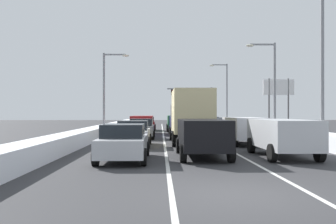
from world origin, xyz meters
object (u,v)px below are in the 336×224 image
at_px(roadside_sign_right, 279,93).
at_px(suv_white_right_lane_second, 245,128).
at_px(suv_silver_right_lane_nearest, 282,134).
at_px(sedan_white_left_lane_second, 134,133).
at_px(suv_black_center_lane_nearest, 202,134).
at_px(street_lamp_right_near, 317,54).
at_px(street_lamp_right_mid, 271,80).
at_px(street_lamp_left_mid, 108,85).
at_px(suv_green_center_lane_fourth, 177,122).
at_px(traffic_light_gantry, 198,98).
at_px(sedan_silver_left_lane_nearest, 124,142).
at_px(suv_navy_center_lane_third, 181,124).
at_px(sedan_red_right_lane_fourth, 217,125).
at_px(sedan_maroon_left_lane_fifth, 146,124).
at_px(street_lamp_right_far, 225,89).
at_px(sedan_gray_right_lane_third, 225,128).
at_px(sedan_tan_center_lane_fifth, 177,123).
at_px(sedan_maroon_right_lane_fifth, 210,123).
at_px(suv_red_left_lane_fourth, 142,123).
at_px(box_truck_center_lane_second, 190,114).
at_px(sedan_gray_left_lane_third, 142,128).

bearing_deg(roadside_sign_right, suv_white_right_lane_second, -115.17).
bearing_deg(suv_silver_right_lane_nearest, sedan_white_left_lane_second, 142.51).
height_order(suv_black_center_lane_nearest, street_lamp_right_near, street_lamp_right_near).
distance_m(street_lamp_right_mid, street_lamp_left_mid, 15.87).
xyz_separation_m(street_lamp_right_near, roadside_sign_right, (2.74, 15.53, -1.49)).
xyz_separation_m(suv_green_center_lane_fourth, traffic_light_gantry, (4.48, 22.22, 3.48)).
xyz_separation_m(sedan_silver_left_lane_nearest, street_lamp_right_mid, (11.31, 17.16, 4.13)).
xyz_separation_m(suv_navy_center_lane_third, street_lamp_right_mid, (7.94, 0.13, 3.88)).
distance_m(sedan_red_right_lane_fourth, sedan_white_left_lane_second, 15.23).
bearing_deg(street_lamp_left_mid, sedan_maroon_left_lane_fifth, 42.06).
bearing_deg(suv_green_center_lane_fourth, sedan_maroon_left_lane_fifth, 150.86).
bearing_deg(sedan_maroon_left_lane_fifth, traffic_light_gantry, 69.16).
xyz_separation_m(suv_silver_right_lane_nearest, suv_white_right_lane_second, (-0.18, 6.39, 0.00)).
xyz_separation_m(street_lamp_right_near, street_lamp_right_far, (-0.07, 31.22, -0.14)).
xyz_separation_m(suv_green_center_lane_fourth, sedan_maroon_left_lane_fifth, (-3.28, 1.83, -0.25)).
relative_size(sedan_gray_right_lane_third, sedan_maroon_left_lane_fifth, 1.00).
xyz_separation_m(suv_black_center_lane_nearest, sedan_tan_center_lane_fifth, (0.13, 28.30, -0.25)).
relative_size(sedan_red_right_lane_fourth, street_lamp_right_far, 0.49).
height_order(sedan_maroon_right_lane_fifth, suv_navy_center_lane_third, suv_navy_center_lane_third).
bearing_deg(suv_red_left_lane_fourth, box_truck_center_lane_second, -71.07).
bearing_deg(sedan_silver_left_lane_nearest, sedan_white_left_lane_second, 90.55).
distance_m(box_truck_center_lane_second, roadside_sign_right, 17.31).
height_order(sedan_gray_right_lane_third, street_lamp_right_near, street_lamp_right_near).
relative_size(sedan_maroon_right_lane_fifth, street_lamp_right_mid, 0.55).
bearing_deg(sedan_maroon_left_lane_fifth, sedan_gray_left_lane_third, -89.59).
bearing_deg(sedan_maroon_right_lane_fifth, box_truck_center_lane_second, -101.79).
relative_size(sedan_maroon_right_lane_fifth, box_truck_center_lane_second, 0.62).
relative_size(suv_navy_center_lane_third, street_lamp_right_mid, 0.60).
xyz_separation_m(box_truck_center_lane_second, sedan_silver_left_lane_nearest, (-3.46, -8.48, -1.14)).
relative_size(traffic_light_gantry, street_lamp_right_near, 0.81).
xyz_separation_m(suv_green_center_lane_fourth, street_lamp_right_mid, (8.04, -6.38, 3.88)).
distance_m(street_lamp_right_near, roadside_sign_right, 15.84).
height_order(sedan_tan_center_lane_fifth, traffic_light_gantry, traffic_light_gantry).
bearing_deg(suv_silver_right_lane_nearest, sedan_gray_left_lane_third, 119.73).
height_order(sedan_white_left_lane_second, street_lamp_right_mid, street_lamp_right_mid).
relative_size(sedan_gray_left_lane_third, street_lamp_right_far, 0.49).
bearing_deg(box_truck_center_lane_second, sedan_red_right_lane_fourth, 73.15).
relative_size(sedan_maroon_right_lane_fifth, street_lamp_left_mid, 0.56).
xyz_separation_m(suv_navy_center_lane_third, street_lamp_right_far, (7.52, 20.94, 4.36)).
xyz_separation_m(sedan_maroon_right_lane_fifth, suv_black_center_lane_nearest, (-3.74, -24.90, 0.25)).
height_order(street_lamp_right_near, street_lamp_right_far, street_lamp_right_near).
bearing_deg(traffic_light_gantry, suv_white_right_lane_second, -91.51).
bearing_deg(suv_green_center_lane_fourth, sedan_tan_center_lane_fifth, 87.70).
relative_size(suv_black_center_lane_nearest, suv_red_left_lane_fourth, 1.00).
xyz_separation_m(sedan_red_right_lane_fourth, sedan_gray_left_lane_third, (-6.86, -6.89, 0.00)).
xyz_separation_m(sedan_gray_right_lane_third, sedan_gray_left_lane_third, (-6.61, -0.83, 0.00)).
distance_m(suv_black_center_lane_nearest, sedan_silver_left_lane_nearest, 3.54).
height_order(suv_silver_right_lane_nearest, roadside_sign_right, roadside_sign_right).
xyz_separation_m(suv_navy_center_lane_third, sedan_maroon_left_lane_fifth, (-3.38, 8.34, -0.25)).
height_order(sedan_gray_left_lane_third, sedan_maroon_left_lane_fifth, same).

